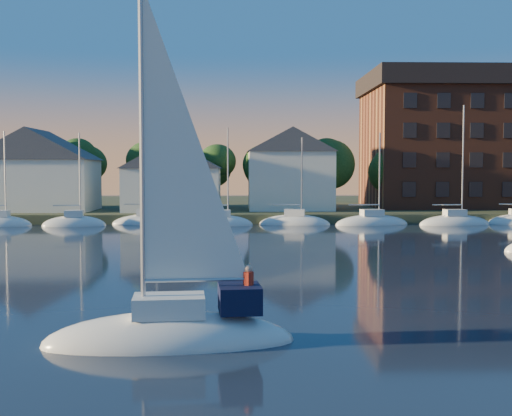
{
  "coord_description": "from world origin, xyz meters",
  "views": [
    {
      "loc": [
        1.77,
        -18.62,
        5.85
      ],
      "look_at": [
        2.86,
        22.0,
        3.42
      ],
      "focal_mm": 45.0,
      "sensor_mm": 36.0,
      "label": 1
    }
  ],
  "objects_px": {
    "condo_block": "(484,140)",
    "hero_sailboat": "(173,327)",
    "clubhouse_west": "(38,169)",
    "clubhouse_centre": "(173,176)",
    "clubhouse_east": "(290,168)"
  },
  "relations": [
    {
      "from": "condo_block",
      "to": "hero_sailboat",
      "type": "bearing_deg",
      "value": -118.93
    },
    {
      "from": "condo_block",
      "to": "hero_sailboat",
      "type": "xyz_separation_m",
      "value": [
        -34.43,
        -62.29,
        -9.23
      ]
    },
    {
      "from": "clubhouse_west",
      "to": "clubhouse_centre",
      "type": "relative_size",
      "value": 1.18
    },
    {
      "from": "clubhouse_east",
      "to": "hero_sailboat",
      "type": "distance_m",
      "value": 57.23
    },
    {
      "from": "clubhouse_east",
      "to": "clubhouse_centre",
      "type": "bearing_deg",
      "value": -171.87
    },
    {
      "from": "clubhouse_centre",
      "to": "hero_sailboat",
      "type": "bearing_deg",
      "value": -84.15
    },
    {
      "from": "clubhouse_west",
      "to": "clubhouse_east",
      "type": "xyz_separation_m",
      "value": [
        30.0,
        1.0,
        0.07
      ]
    },
    {
      "from": "clubhouse_centre",
      "to": "clubhouse_east",
      "type": "height_order",
      "value": "clubhouse_east"
    },
    {
      "from": "clubhouse_west",
      "to": "condo_block",
      "type": "distance_m",
      "value": 56.56
    },
    {
      "from": "hero_sailboat",
      "to": "clubhouse_east",
      "type": "bearing_deg",
      "value": -103.48
    },
    {
      "from": "clubhouse_centre",
      "to": "hero_sailboat",
      "type": "height_order",
      "value": "hero_sailboat"
    },
    {
      "from": "clubhouse_centre",
      "to": "hero_sailboat",
      "type": "relative_size",
      "value": 0.87
    },
    {
      "from": "clubhouse_west",
      "to": "hero_sailboat",
      "type": "distance_m",
      "value": 59.64
    },
    {
      "from": "clubhouse_east",
      "to": "clubhouse_west",
      "type": "bearing_deg",
      "value": -178.09
    },
    {
      "from": "condo_block",
      "to": "clubhouse_east",
      "type": "bearing_deg",
      "value": -167.11
    }
  ]
}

